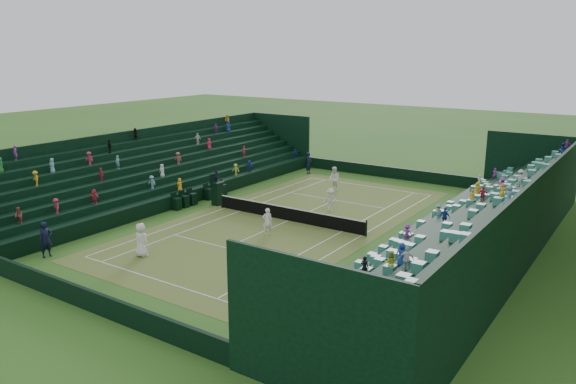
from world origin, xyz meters
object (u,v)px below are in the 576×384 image
player_far_west (334,179)px  player_far_east (330,199)px  tennis_net (288,213)px  umpire_chair (217,190)px  player_near_east (267,221)px  player_near_west (141,240)px

player_far_west → player_far_east: size_ratio=1.24×
tennis_net → umpire_chair: 6.60m
umpire_chair → player_near_east: 7.93m
player_near_east → tennis_net: bearing=-122.7°
player_near_west → player_far_east: bearing=-107.6°
umpire_chair → player_far_east: (7.59, 3.47, -0.31)m
player_near_west → player_near_east: 7.78m
umpire_chair → tennis_net: bearing=-3.4°
player_near_east → player_far_east: player_near_east is taller
tennis_net → umpire_chair: size_ratio=4.50×
umpire_chair → player_far_east: 8.35m
tennis_net → player_far_east: (1.03, 3.86, 0.27)m
umpire_chair → player_near_east: (7.12, -3.48, -0.25)m
umpire_chair → player_near_east: bearing=-26.1°
player_far_east → player_far_west: bearing=85.1°
tennis_net → player_far_west: player_far_west is taller
tennis_net → player_near_west: bearing=-106.6°
tennis_net → player_far_east: 4.01m
tennis_net → player_far_west: (-1.56, 8.99, 0.46)m
player_near_east → player_far_west: bearing=-123.1°
tennis_net → umpire_chair: (-6.56, 0.39, 0.58)m
player_near_east → player_far_east: size_ratio=1.08×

